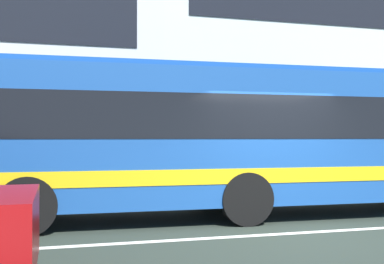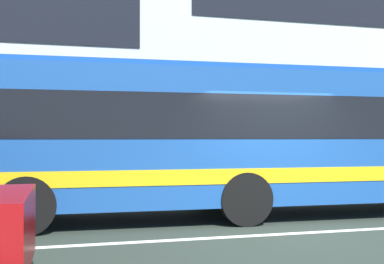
{
  "view_description": "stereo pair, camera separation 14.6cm",
  "coord_description": "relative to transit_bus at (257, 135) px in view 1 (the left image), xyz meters",
  "views": [
    {
      "loc": [
        -3.67,
        -7.14,
        1.65
      ],
      "look_at": [
        -1.19,
        2.21,
        1.76
      ],
      "focal_mm": 42.75,
      "sensor_mm": 36.0,
      "label": 1
    },
    {
      "loc": [
        -3.52,
        -7.18,
        1.65
      ],
      "look_at": [
        -1.19,
        2.21,
        1.76
      ],
      "focal_mm": 42.75,
      "sensor_mm": 36.0,
      "label": 2
    }
  ],
  "objects": [
    {
      "name": "ground_plane",
      "position": [
        -0.22,
        -2.04,
        -1.69
      ],
      "size": [
        160.0,
        160.0,
        0.0
      ],
      "primitive_type": "plane",
      "color": "#2A342C"
    },
    {
      "name": "lane_centre_line",
      "position": [
        -0.22,
        -2.04,
        -1.69
      ],
      "size": [
        60.0,
        0.16,
        0.01
      ],
      "primitive_type": "cube",
      "color": "silver",
      "rests_on": "ground_plane"
    },
    {
      "name": "apartment_block_right",
      "position": [
        11.09,
        11.69,
        4.72
      ],
      "size": [
        23.48,
        9.34,
        12.83
      ],
      "color": "silver",
      "rests_on": "ground_plane"
    },
    {
      "name": "transit_bus",
      "position": [
        0.0,
        0.0,
        0.0
      ],
      "size": [
        11.22,
        2.94,
        3.07
      ],
      "color": "#1C4C97",
      "rests_on": "ground_plane"
    }
  ]
}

